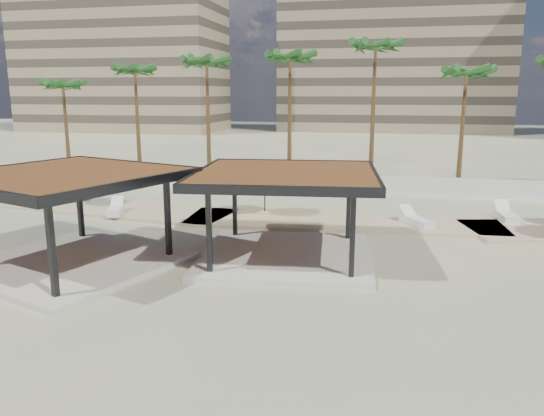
{
  "coord_description": "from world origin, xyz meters",
  "views": [
    {
      "loc": [
        4.32,
        -19.65,
        6.62
      ],
      "look_at": [
        -0.9,
        3.66,
        1.4
      ],
      "focal_mm": 35.0,
      "sensor_mm": 36.0,
      "label": 1
    }
  ],
  "objects": [
    {
      "name": "ground",
      "position": [
        0.0,
        0.0,
        0.0
      ],
      "size": [
        200.0,
        200.0,
        0.0
      ],
      "primitive_type": "plane",
      "color": "#CFBE89",
      "rests_on": "ground"
    },
    {
      "name": "promenade",
      "position": [
        2.0,
        7.67,
        0.06
      ],
      "size": [
        44.45,
        7.97,
        0.24
      ],
      "color": "#C6B284",
      "rests_on": "ground"
    },
    {
      "name": "boundary_wall",
      "position": [
        0.0,
        16.0,
        0.6
      ],
      "size": [
        56.0,
        0.3,
        1.2
      ],
      "primitive_type": "cube",
      "color": "silver",
      "rests_on": "ground"
    },
    {
      "name": "building_west",
      "position": [
        -42.0,
        68.0,
        15.27
      ],
      "size": [
        34.0,
        16.0,
        32.4
      ],
      "color": "#937F60",
      "rests_on": "ground"
    },
    {
      "name": "building_mid",
      "position": [
        4.0,
        78.0,
        14.27
      ],
      "size": [
        38.0,
        16.0,
        30.4
      ],
      "color": "#847259",
      "rests_on": "ground"
    },
    {
      "name": "pavilion_central",
      "position": [
        0.33,
        0.72,
        2.15
      ],
      "size": [
        7.82,
        7.82,
        3.6
      ],
      "rotation": [
        0.0,
        0.0,
        0.11
      ],
      "color": "beige",
      "rests_on": "ground"
    },
    {
      "name": "pavilion_west",
      "position": [
        -7.62,
        -2.14,
        2.22
      ],
      "size": [
        9.34,
        9.34,
        3.73
      ],
      "rotation": [
        0.0,
        0.0,
        -0.33
      ],
      "color": "beige",
      "rests_on": "ground"
    },
    {
      "name": "umbrella_a",
      "position": [
        -14.14,
        7.93,
        2.19
      ],
      "size": [
        3.2,
        3.2,
        2.33
      ],
      "rotation": [
        0.0,
        0.0,
        -0.25
      ],
      "color": "beige",
      "rests_on": "promenade"
    },
    {
      "name": "umbrella_b",
      "position": [
        -2.21,
        7.68,
        2.67
      ],
      "size": [
        3.51,
        3.51,
        2.9
      ],
      "rotation": [
        0.0,
        0.0,
        0.08
      ],
      "color": "beige",
      "rests_on": "promenade"
    },
    {
      "name": "umbrella_f",
      "position": [
        -13.49,
        7.88,
        2.37
      ],
      "size": [
        3.04,
        3.04,
        2.55
      ],
      "rotation": [
        0.0,
        0.0,
        0.06
      ],
      "color": "beige",
      "rests_on": "promenade"
    },
    {
      "name": "lounger_a",
      "position": [
        -10.14,
        5.92,
        0.37
      ],
      "size": [
        1.34,
        2.16,
        0.78
      ],
      "rotation": [
        0.0,
        0.0,
        1.93
      ],
      "color": "white",
      "rests_on": "promenade"
    },
    {
      "name": "lounger_b",
      "position": [
        10.32,
        9.08,
        0.38
      ],
      "size": [
        0.95,
        2.3,
        0.85
      ],
      "rotation": [
        0.0,
        0.0,
        1.68
      ],
      "color": "white",
      "rests_on": "promenade"
    },
    {
      "name": "lounger_c",
      "position": [
        5.73,
        6.93,
        0.38
      ],
      "size": [
        1.81,
        2.18,
        0.82
      ],
      "rotation": [
        0.0,
        0.0,
        2.18
      ],
      "color": "white",
      "rests_on": "promenade"
    },
    {
      "name": "palm_a",
      "position": [
        -21.0,
        18.3,
        6.93
      ],
      "size": [
        3.0,
        3.0,
        8.02
      ],
      "color": "brown",
      "rests_on": "ground"
    },
    {
      "name": "palm_b",
      "position": [
        -15.0,
        18.7,
        7.95
      ],
      "size": [
        3.0,
        3.0,
        9.1
      ],
      "color": "brown",
      "rests_on": "ground"
    },
    {
      "name": "palm_c",
      "position": [
        -9.0,
        18.1,
        8.39
      ],
      "size": [
        3.0,
        3.0,
        9.57
      ],
      "color": "brown",
      "rests_on": "ground"
    },
    {
      "name": "palm_d",
      "position": [
        -3.0,
        18.9,
        8.7
      ],
      "size": [
        3.0,
        3.0,
        9.9
      ],
      "color": "brown",
      "rests_on": "ground"
    },
    {
      "name": "palm_e",
      "position": [
        3.0,
        18.4,
        9.29
      ],
      "size": [
        3.0,
        3.0,
        10.53
      ],
      "color": "brown",
      "rests_on": "ground"
    },
    {
      "name": "palm_f",
      "position": [
        9.0,
        18.6,
        7.61
      ],
      "size": [
        3.0,
        3.0,
        8.74
      ],
      "color": "brown",
      "rests_on": "ground"
    }
  ]
}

